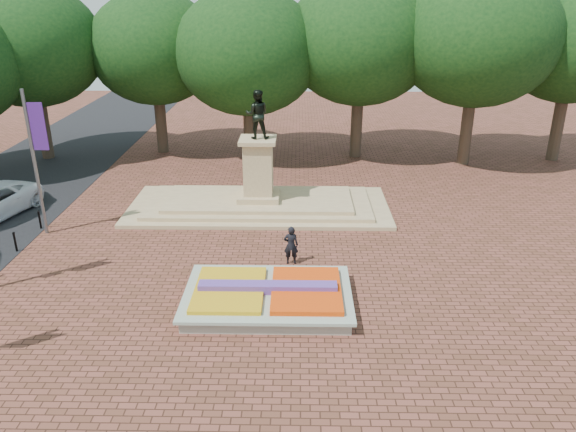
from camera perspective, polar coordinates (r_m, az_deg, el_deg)
The scene contains 5 objects.
ground at distance 23.40m, azimuth -4.25°, elevation -6.39°, with size 90.00×90.00×0.00m, color brown.
flower_bed at distance 21.40m, azimuth -1.98°, elevation -8.11°, with size 6.30×4.30×0.91m.
monument at distance 30.32m, azimuth -2.98°, elevation 2.35°, with size 14.00×6.00×6.40m.
tree_row_back at distance 38.70m, azimuth 1.44°, elevation 15.55°, with size 44.80×8.80×10.43m.
pedestrian at distance 24.21m, azimuth 0.31°, elevation -2.97°, with size 0.64×0.42×1.74m, color black.
Camera 1 is at (2.10, -20.44, 11.19)m, focal length 35.00 mm.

